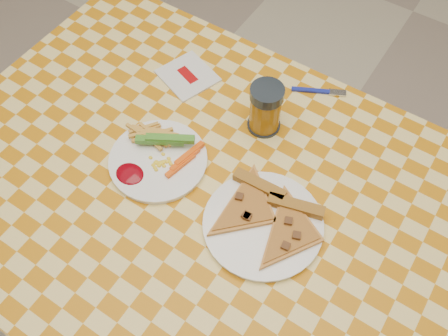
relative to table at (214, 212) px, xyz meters
The scene contains 9 objects.
ground 0.68m from the table, ahead, with size 8.00×8.00×0.00m, color beige.
table is the anchor object (origin of this frame).
plate_left 0.17m from the table, behind, with size 0.21×0.21×0.01m, color white.
plate_right 0.15m from the table, ahead, with size 0.24×0.24×0.01m, color white.
fries_veggies 0.19m from the table, behind, with size 0.19×0.18×0.04m.
pizza_slices 0.16m from the table, ahead, with size 0.27×0.25×0.02m.
drink_glass 0.26m from the table, 91.75° to the left, with size 0.08×0.08×0.12m.
napkin 0.36m from the table, 134.29° to the left, with size 0.16×0.15×0.01m.
fork 0.39m from the table, 81.83° to the left, with size 0.12×0.07×0.01m.
Camera 1 is at (0.30, -0.42, 1.67)m, focal length 40.00 mm.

